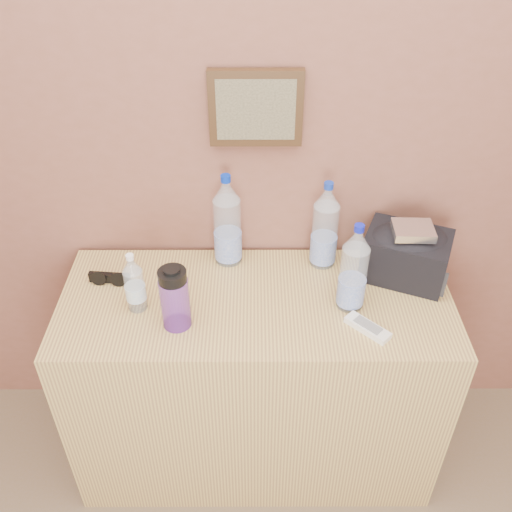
{
  "coord_description": "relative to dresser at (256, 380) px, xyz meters",
  "views": [
    {
      "loc": [
        -0.01,
        0.27,
        2.13
      ],
      "look_at": [
        -0.01,
        1.71,
        1.02
      ],
      "focal_mm": 40.0,
      "sensor_mm": 36.0,
      "label": 1
    }
  ],
  "objects": [
    {
      "name": "sunglasses",
      "position": [
        -0.51,
        0.09,
        0.44
      ],
      "size": [
        0.15,
        0.07,
        0.04
      ],
      "primitive_type": null,
      "rotation": [
        0.0,
        0.0,
        -0.09
      ],
      "color": "black",
      "rests_on": "dresser"
    },
    {
      "name": "pet_large_d",
      "position": [
        0.31,
        -0.03,
        0.56
      ],
      "size": [
        0.09,
        0.09,
        0.32
      ],
      "rotation": [
        0.0,
        0.0,
        0.31
      ],
      "color": "silver",
      "rests_on": "dresser"
    },
    {
      "name": "dresser",
      "position": [
        0.0,
        0.0,
        0.0
      ],
      "size": [
        1.34,
        0.56,
        0.84
      ],
      "primitive_type": "cube",
      "color": "tan",
      "rests_on": "ground"
    },
    {
      "name": "toiletry_bag",
      "position": [
        0.52,
        0.13,
        0.51
      ],
      "size": [
        0.34,
        0.29,
        0.19
      ],
      "primitive_type": null,
      "rotation": [
        0.0,
        0.0,
        -0.39
      ],
      "color": "black",
      "rests_on": "dresser"
    },
    {
      "name": "nalgene_bottle",
      "position": [
        -0.25,
        -0.11,
        0.53
      ],
      "size": [
        0.09,
        0.09,
        0.23
      ],
      "rotation": [
        0.0,
        0.0,
        -0.33
      ],
      "color": "purple",
      "rests_on": "dresser"
    },
    {
      "name": "picture_frame",
      "position": [
        0.0,
        0.27,
        0.98
      ],
      "size": [
        0.3,
        0.03,
        0.25
      ],
      "primitive_type": null,
      "color": "#382311",
      "rests_on": "room_shell"
    },
    {
      "name": "pet_large_b",
      "position": [
        -0.1,
        0.22,
        0.57
      ],
      "size": [
        0.1,
        0.1,
        0.35
      ],
      "rotation": [
        0.0,
        0.0,
        -0.2
      ],
      "color": "silver",
      "rests_on": "dresser"
    },
    {
      "name": "foil_packet",
      "position": [
        0.52,
        0.11,
        0.62
      ],
      "size": [
        0.14,
        0.12,
        0.03
      ],
      "primitive_type": "cube",
      "rotation": [
        0.0,
        0.0,
        -0.04
      ],
      "color": "silver",
      "rests_on": "toiletry_bag"
    },
    {
      "name": "pet_large_c",
      "position": [
        0.24,
        0.2,
        0.57
      ],
      "size": [
        0.09,
        0.09,
        0.34
      ],
      "rotation": [
        0.0,
        0.0,
        0.23
      ],
      "color": "white",
      "rests_on": "dresser"
    },
    {
      "name": "ac_remote",
      "position": [
        0.35,
        -0.15,
        0.43
      ],
      "size": [
        0.14,
        0.14,
        0.02
      ],
      "primitive_type": "cube",
      "rotation": [
        0.0,
        0.0,
        -0.78
      ],
      "color": "silver",
      "rests_on": "dresser"
    },
    {
      "name": "pet_small",
      "position": [
        -0.39,
        -0.04,
        0.51
      ],
      "size": [
        0.06,
        0.06,
        0.22
      ],
      "rotation": [
        0.0,
        0.0,
        -0.42
      ],
      "color": "#CEE9FA",
      "rests_on": "dresser"
    }
  ]
}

